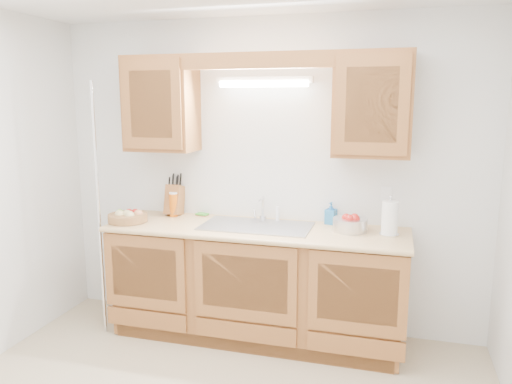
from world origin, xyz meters
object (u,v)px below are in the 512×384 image
(knife_block, at_px, (175,199))
(paper_towel, at_px, (390,219))
(apple_bowl, at_px, (350,224))
(fruit_basket, at_px, (128,217))

(knife_block, bearing_deg, paper_towel, -7.68)
(paper_towel, height_order, apple_bowl, paper_towel)
(paper_towel, relative_size, apple_bowl, 1.00)
(knife_block, relative_size, apple_bowl, 1.23)
(knife_block, xyz_separation_m, paper_towel, (1.76, -0.19, -0.01))
(apple_bowl, bearing_deg, fruit_basket, -173.92)
(knife_block, height_order, apple_bowl, knife_block)
(paper_towel, bearing_deg, apple_bowl, 173.21)
(paper_towel, distance_m, apple_bowl, 0.29)
(apple_bowl, bearing_deg, knife_block, 174.11)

